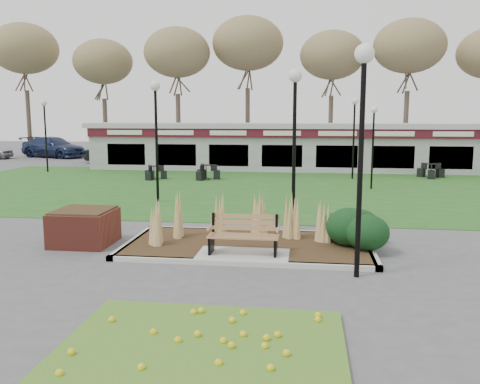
# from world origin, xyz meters

# --- Properties ---
(ground) EXTENTS (100.00, 100.00, 0.00)m
(ground) POSITION_xyz_m (0.00, 0.00, 0.00)
(ground) COLOR #515154
(ground) RESTS_ON ground
(lawn) EXTENTS (34.00, 16.00, 0.02)m
(lawn) POSITION_xyz_m (0.00, 12.00, 0.01)
(lawn) COLOR #1F581C
(lawn) RESTS_ON ground
(flower_bed) EXTENTS (4.20, 3.00, 0.16)m
(flower_bed) POSITION_xyz_m (0.00, -4.60, 0.07)
(flower_bed) COLOR #407320
(flower_bed) RESTS_ON ground
(planting_bed) EXTENTS (6.75, 3.40, 1.27)m
(planting_bed) POSITION_xyz_m (1.27, 1.35, 0.37)
(planting_bed) COLOR #342114
(planting_bed) RESTS_ON ground
(park_bench) EXTENTS (1.70, 0.66, 0.93)m
(park_bench) POSITION_xyz_m (0.00, 0.25, 0.59)
(park_bench) COLOR olive
(park_bench) RESTS_ON ground
(brick_planter) EXTENTS (1.50, 1.50, 0.95)m
(brick_planter) POSITION_xyz_m (-4.40, 1.00, 0.48)
(brick_planter) COLOR maroon
(brick_planter) RESTS_ON ground
(food_pavilion) EXTENTS (24.60, 3.40, 2.90)m
(food_pavilion) POSITION_xyz_m (0.00, 19.96, 1.48)
(food_pavilion) COLOR gray
(food_pavilion) RESTS_ON ground
(tree_backdrop) EXTENTS (47.24, 5.24, 10.36)m
(tree_backdrop) POSITION_xyz_m (0.00, 28.00, 8.36)
(tree_backdrop) COLOR #47382B
(tree_backdrop) RESTS_ON ground
(lamp_post_near_left) EXTENTS (0.40, 0.40, 4.86)m
(lamp_post_near_left) POSITION_xyz_m (2.58, -0.88, 3.54)
(lamp_post_near_left) COLOR black
(lamp_post_near_left) RESTS_ON ground
(lamp_post_near_right) EXTENTS (0.39, 0.39, 4.76)m
(lamp_post_near_right) POSITION_xyz_m (1.10, 3.51, 3.47)
(lamp_post_near_right) COLOR black
(lamp_post_near_right) RESTS_ON ground
(lamp_post_mid_left) EXTENTS (0.39, 0.39, 4.73)m
(lamp_post_mid_left) POSITION_xyz_m (-4.39, 7.74, 3.45)
(lamp_post_mid_left) COLOR black
(lamp_post_mid_left) RESTS_ON ground
(lamp_post_mid_right) EXTENTS (0.32, 0.32, 3.82)m
(lamp_post_mid_right) POSITION_xyz_m (4.47, 12.35, 2.78)
(lamp_post_mid_right) COLOR black
(lamp_post_mid_right) RESTS_ON ground
(lamp_post_far_right) EXTENTS (0.36, 0.36, 4.30)m
(lamp_post_far_right) POSITION_xyz_m (3.91, 15.98, 3.14)
(lamp_post_far_right) COLOR black
(lamp_post_far_right) RESTS_ON ground
(lamp_post_far_left) EXTENTS (0.36, 0.36, 4.29)m
(lamp_post_far_left) POSITION_xyz_m (-14.00, 17.00, 3.13)
(lamp_post_far_left) COLOR black
(lamp_post_far_left) RESTS_ON ground
(bistro_set_a) EXTENTS (1.35, 1.44, 0.77)m
(bistro_set_a) POSITION_xyz_m (-3.83, 14.77, 0.28)
(bistro_set_a) COLOR black
(bistro_set_a) RESTS_ON ground
(bistro_set_b) EXTENTS (1.31, 1.26, 0.71)m
(bistro_set_b) POSITION_xyz_m (-6.61, 14.48, 0.26)
(bistro_set_b) COLOR black
(bistro_set_b) RESTS_ON ground
(bistro_set_d) EXTENTS (1.43, 1.37, 0.77)m
(bistro_set_d) POSITION_xyz_m (8.19, 17.00, 0.28)
(bistro_set_d) COLOR black
(bistro_set_d) RESTS_ON ground
(car_black) EXTENTS (4.24, 2.60, 1.32)m
(car_black) POSITION_xyz_m (-12.34, 23.38, 0.66)
(car_black) COLOR black
(car_black) RESTS_ON ground
(car_blue) EXTENTS (6.11, 4.03, 1.64)m
(car_blue) POSITION_xyz_m (-18.79, 27.00, 0.82)
(car_blue) COLOR navy
(car_blue) RESTS_ON ground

